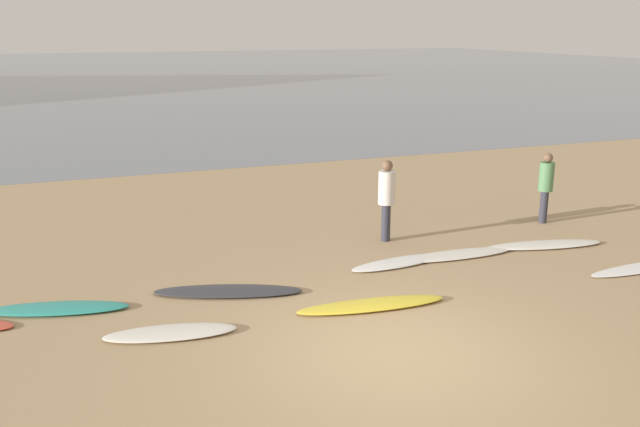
% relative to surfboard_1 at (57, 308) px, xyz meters
% --- Properties ---
extents(ground_plane, '(120.00, 120.00, 0.20)m').
position_rel_surfboard_1_xyz_m(ground_plane, '(4.34, 6.83, -0.15)').
color(ground_plane, tan).
rests_on(ground_plane, ground).
extents(ocean_water, '(140.00, 100.00, 0.01)m').
position_rel_surfboard_1_xyz_m(ocean_water, '(4.34, 59.84, -0.05)').
color(ocean_water, slate).
rests_on(ocean_water, ground).
extents(surfboard_1, '(2.29, 1.11, 0.09)m').
position_rel_surfboard_1_xyz_m(surfboard_1, '(0.00, 0.00, 0.00)').
color(surfboard_1, teal).
rests_on(surfboard_1, ground).
extents(surfboard_2, '(1.98, 0.88, 0.09)m').
position_rel_surfboard_1_xyz_m(surfboard_2, '(1.54, -1.51, -0.00)').
color(surfboard_2, silver).
rests_on(surfboard_2, ground).
extents(surfboard_3, '(2.55, 1.38, 0.09)m').
position_rel_surfboard_1_xyz_m(surfboard_3, '(2.68, -0.24, -0.00)').
color(surfboard_3, '#333338').
rests_on(surfboard_3, ground).
extents(surfboard_4, '(2.50, 0.76, 0.10)m').
position_rel_surfboard_1_xyz_m(surfboard_4, '(4.69, -1.62, 0.00)').
color(surfboard_4, yellow).
rests_on(surfboard_4, ground).
extents(surfboard_5, '(2.04, 0.74, 0.08)m').
position_rel_surfboard_1_xyz_m(surfboard_5, '(6.01, 0.05, -0.01)').
color(surfboard_5, white).
rests_on(surfboard_5, ground).
extents(surfboard_6, '(2.50, 0.62, 0.08)m').
position_rel_surfboard_1_xyz_m(surfboard_6, '(7.26, 0.05, -0.01)').
color(surfboard_6, silver).
rests_on(surfboard_6, ground).
extents(surfboard_7, '(2.51, 0.98, 0.09)m').
position_rel_surfboard_1_xyz_m(surfboard_7, '(9.29, -0.06, -0.00)').
color(surfboard_7, silver).
rests_on(surfboard_7, ground).
extents(person_0, '(0.35, 0.35, 1.71)m').
position_rel_surfboard_1_xyz_m(person_0, '(6.43, 1.46, 0.96)').
color(person_0, '#2D2D38').
rests_on(person_0, ground).
extents(person_1, '(0.32, 0.32, 1.61)m').
position_rel_surfboard_1_xyz_m(person_1, '(10.38, 1.41, 0.90)').
color(person_1, '#2D2D38').
rests_on(person_1, ground).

